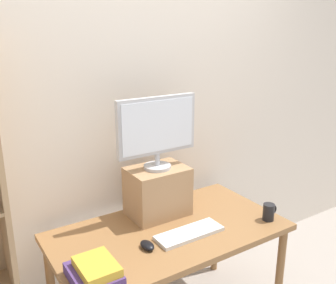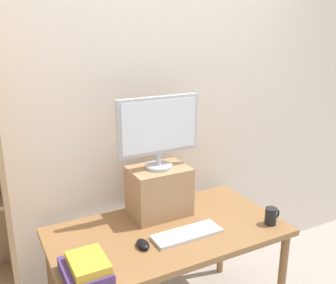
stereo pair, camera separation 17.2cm
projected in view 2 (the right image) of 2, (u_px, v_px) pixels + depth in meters
The scene contains 8 objects.
back_wall at pixel (133, 114), 2.44m from camera, with size 7.00×0.08×2.60m.
desk at pixel (168, 240), 2.22m from camera, with size 1.36×0.74×0.70m.
riser_box at pixel (159, 191), 2.34m from camera, with size 0.36×0.26×0.31m.
computer_monitor at pixel (159, 129), 2.22m from camera, with size 0.52×0.17×0.44m.
keyboard at pixel (187, 234), 2.12m from camera, with size 0.40×0.14×0.02m.
computer_mouse at pixel (143, 244), 2.01m from camera, with size 0.06×0.10×0.04m.
book_stack at pixel (86, 268), 1.77m from camera, with size 0.21×0.27×0.10m.
coffee_mug at pixel (271, 216), 2.24m from camera, with size 0.10×0.07×0.10m.
Camera 2 is at (-0.91, -1.73, 1.83)m, focal length 40.00 mm.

